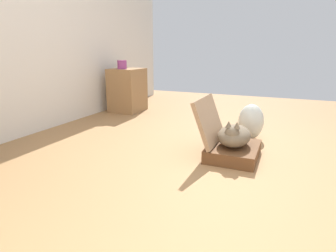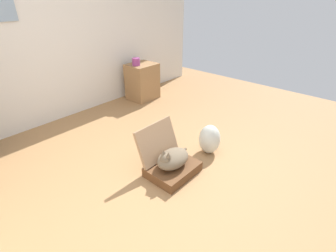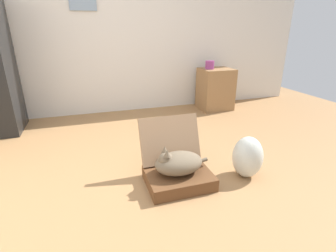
{
  "view_description": "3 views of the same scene",
  "coord_description": "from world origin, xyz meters",
  "views": [
    {
      "loc": [
        -2.1,
        -0.43,
        0.93
      ],
      "look_at": [
        0.16,
        0.55,
        0.25
      ],
      "focal_mm": 29.84,
      "sensor_mm": 36.0,
      "label": 1
    },
    {
      "loc": [
        -1.41,
        -1.46,
        1.79
      ],
      "look_at": [
        0.36,
        0.12,
        0.51
      ],
      "focal_mm": 26.62,
      "sensor_mm": 36.0,
      "label": 2
    },
    {
      "loc": [
        -0.38,
        -1.76,
        1.24
      ],
      "look_at": [
        0.36,
        0.53,
        0.31
      ],
      "focal_mm": 27.04,
      "sensor_mm": 36.0,
      "label": 3
    }
  ],
  "objects": [
    {
      "name": "suitcase_base",
      "position": [
        0.27,
        -0.03,
        0.06
      ],
      "size": [
        0.54,
        0.42,
        0.11
      ],
      "primitive_type": "cube",
      "color": "brown",
      "rests_on": "ground"
    },
    {
      "name": "wall_back",
      "position": [
        -0.0,
        2.26,
        1.3
      ],
      "size": [
        6.4,
        0.15,
        2.6
      ],
      "color": "silver",
      "rests_on": "ground"
    },
    {
      "name": "plastic_bag_white",
      "position": [
        0.89,
        -0.1,
        0.19
      ],
      "size": [
        0.26,
        0.26,
        0.38
      ],
      "primitive_type": "ellipsoid",
      "color": "silver",
      "rests_on": "ground"
    },
    {
      "name": "cat",
      "position": [
        0.26,
        -0.03,
        0.21
      ],
      "size": [
        0.48,
        0.28,
        0.24
      ],
      "color": "brown",
      "rests_on": "suitcase_base"
    },
    {
      "name": "suitcase_lid",
      "position": [
        0.27,
        0.2,
        0.32
      ],
      "size": [
        0.54,
        0.18,
        0.41
      ],
      "primitive_type": "cube",
      "rotation": [
        1.21,
        0.0,
        0.0
      ],
      "color": "#9B7756",
      "rests_on": "suitcase_base"
    },
    {
      "name": "vase_tall",
      "position": [
        1.46,
        1.85,
        0.72
      ],
      "size": [
        0.14,
        0.14,
        0.13
      ],
      "primitive_type": "cylinder",
      "color": "#8C387A",
      "rests_on": "side_table"
    },
    {
      "name": "side_table",
      "position": [
        1.59,
        1.85,
        0.33
      ],
      "size": [
        0.5,
        0.43,
        0.65
      ],
      "primitive_type": "cube",
      "color": "olive",
      "rests_on": "ground"
    },
    {
      "name": "ground_plane",
      "position": [
        0.0,
        0.0,
        0.0
      ],
      "size": [
        7.68,
        7.68,
        0.0
      ],
      "primitive_type": "plane",
      "color": "#9E7247",
      "rests_on": "ground"
    }
  ]
}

